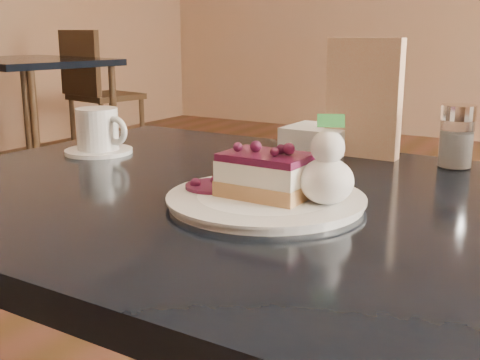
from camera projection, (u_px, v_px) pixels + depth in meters
The scene contains 10 objects.
main_table at pixel (282, 247), 0.90m from camera, with size 1.23×0.83×0.76m.
dessert_plate at pixel (266, 200), 0.84m from camera, with size 0.27×0.27×0.01m, color white.
cheesecake_slice at pixel (266, 175), 0.83m from camera, with size 0.12×0.09×0.06m.
whipped_cream at pixel (327, 181), 0.79m from camera, with size 0.07×0.07×0.06m.
berry_sauce at pixel (213, 186), 0.87m from camera, with size 0.08×0.08×0.01m, color #4B0E34.
coffee_set at pixel (99, 133), 1.17m from camera, with size 0.14×0.13×0.09m.
menu_card at pixel (363, 98), 1.13m from camera, with size 0.14×0.03×0.22m, color beige.
sugar_shaker at pixel (457, 136), 1.04m from camera, with size 0.06×0.06×0.11m.
napkin_stack at pixel (319, 139), 1.19m from camera, with size 0.12×0.12×0.05m, color white.
bg_table_far_left at pixel (34, 165), 4.20m from camera, with size 1.20×1.95×1.30m.
Camera 1 is at (0.27, -0.76, 1.00)m, focal length 45.00 mm.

